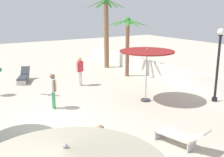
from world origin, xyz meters
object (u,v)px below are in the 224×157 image
(guest_3, at_px, (101,147))
(guest_1, at_px, (53,88))
(palm_tree_1, at_px, (128,37))
(guest_2, at_px, (80,69))
(lamp_post_2, at_px, (218,59))
(lounge_chair_0, at_px, (181,136))
(palm_tree_0, at_px, (106,25))
(lounge_chair_1, at_px, (24,76))
(patio_umbrella_0, at_px, (147,54))

(guest_3, bearing_deg, guest_1, 172.02)
(palm_tree_1, distance_m, guest_2, 4.19)
(lamp_post_2, relative_size, guest_1, 2.18)
(lounge_chair_0, distance_m, guest_1, 6.31)
(palm_tree_0, distance_m, guest_2, 6.05)
(palm_tree_0, distance_m, lamp_post_2, 10.15)
(palm_tree_1, relative_size, guest_3, 2.56)
(guest_2, bearing_deg, guest_3, -22.22)
(palm_tree_1, distance_m, lounge_chair_0, 10.46)
(palm_tree_0, bearing_deg, lamp_post_2, 2.37)
(lounge_chair_0, xyz_separation_m, guest_1, (-5.80, -2.39, 0.63))
(palm_tree_0, height_order, lamp_post_2, palm_tree_0)
(lamp_post_2, relative_size, guest_3, 2.33)
(palm_tree_1, relative_size, lounge_chair_1, 2.07)
(patio_umbrella_0, distance_m, lamp_post_2, 3.52)
(lounge_chair_0, distance_m, guest_3, 3.26)
(lamp_post_2, bearing_deg, guest_1, -114.18)
(palm_tree_0, relative_size, lamp_post_2, 1.48)
(lamp_post_2, relative_size, guest_2, 2.11)
(lounge_chair_1, bearing_deg, palm_tree_1, 71.13)
(patio_umbrella_0, xyz_separation_m, lamp_post_2, (1.89, 2.96, -0.27))
(patio_umbrella_0, relative_size, palm_tree_0, 0.50)
(guest_3, bearing_deg, lamp_post_2, 107.84)
(lounge_chair_0, relative_size, lounge_chair_1, 1.01)
(guest_1, bearing_deg, lounge_chair_0, 22.34)
(lounge_chair_0, height_order, guest_2, guest_2)
(patio_umbrella_0, relative_size, lamp_post_2, 0.73)
(patio_umbrella_0, bearing_deg, lamp_post_2, 57.39)
(patio_umbrella_0, relative_size, lounge_chair_0, 1.37)
(lounge_chair_0, relative_size, guest_2, 1.12)
(patio_umbrella_0, xyz_separation_m, guest_3, (4.52, -5.20, -1.48))
(palm_tree_1, bearing_deg, lounge_chair_1, -108.87)
(guest_2, bearing_deg, guest_1, -43.29)
(palm_tree_1, height_order, guest_3, palm_tree_1)
(guest_2, bearing_deg, lamp_post_2, 35.85)
(palm_tree_1, height_order, guest_2, palm_tree_1)
(guest_1, bearing_deg, lamp_post_2, 65.82)
(guest_1, bearing_deg, lounge_chair_1, 178.89)
(lounge_chair_1, height_order, guest_1, guest_1)
(lamp_post_2, bearing_deg, guest_2, -144.15)
(palm_tree_0, bearing_deg, lounge_chair_0, -19.79)
(patio_umbrella_0, xyz_separation_m, guest_1, (-1.40, -4.37, -1.41))
(lounge_chair_0, bearing_deg, patio_umbrella_0, 155.72)
(palm_tree_1, height_order, guest_1, palm_tree_1)
(patio_umbrella_0, distance_m, palm_tree_0, 8.61)
(lamp_post_2, xyz_separation_m, lounge_chair_0, (2.51, -4.94, -1.76))
(lounge_chair_0, xyz_separation_m, guest_2, (-8.78, 0.42, 0.67))
(guest_2, bearing_deg, patio_umbrella_0, 19.75)
(palm_tree_1, distance_m, lamp_post_2, 6.82)
(palm_tree_0, bearing_deg, palm_tree_1, -4.83)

